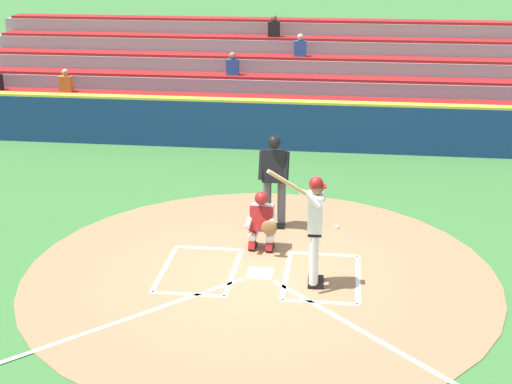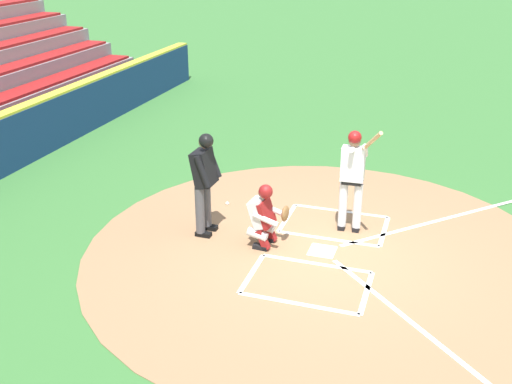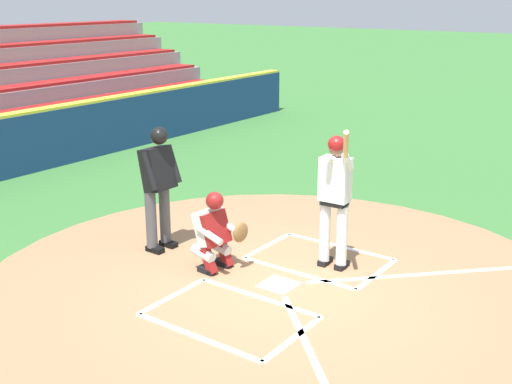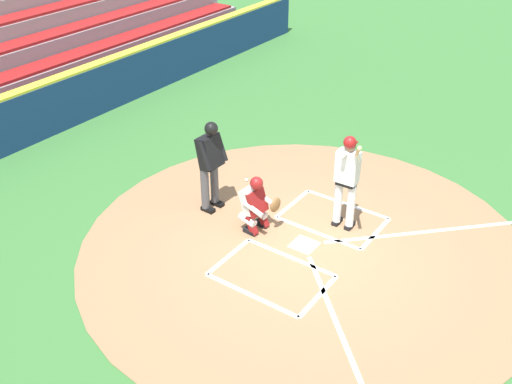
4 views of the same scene
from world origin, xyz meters
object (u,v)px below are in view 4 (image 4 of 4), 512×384
Objects in this scene: batter at (347,176)px; plate_umpire at (210,160)px; baseball at (247,180)px; catcher at (256,203)px.

batter is 2.56m from plate_umpire.
baseball is at bearing -177.00° from plate_umpire.
batter is 1.88× the size of catcher.
catcher is (0.99, -1.28, -0.51)m from batter.
plate_umpire is 1.62m from baseball.
batter is 1.14× the size of plate_umpire.
batter reaches higher than catcher.
plate_umpire reaches higher than catcher.
batter reaches higher than plate_umpire.
baseball is (-1.24, -0.06, -1.04)m from plate_umpire.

